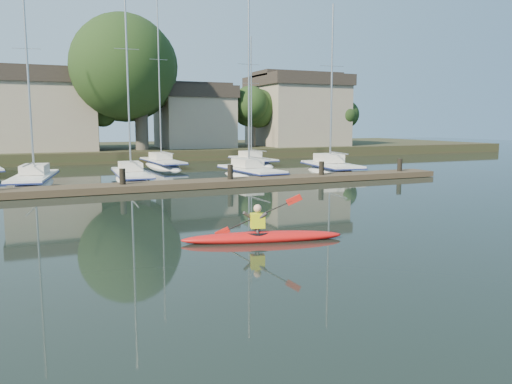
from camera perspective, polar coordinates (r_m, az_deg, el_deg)
name	(u,v)px	position (r m, az deg, el deg)	size (l,w,h in m)	color
ground	(302,246)	(14.70, 5.28, -6.22)	(160.00, 160.00, 0.00)	black
kayak	(262,235)	(15.24, 0.69, -4.92)	(4.99, 1.85, 1.59)	#B5160D
dock	(179,185)	(27.57, -8.80, 0.83)	(34.00, 2.00, 1.80)	#4D3E2C
sailboat_1	(34,188)	(31.58, -24.00, 0.42)	(3.26, 8.35, 13.30)	white
sailboat_2	(132,183)	(32.04, -14.02, 1.00)	(2.34, 8.39, 13.74)	white
sailboat_3	(250,180)	(33.07, -0.64, 1.41)	(2.60, 7.99, 12.69)	white
sailboat_4	(331,176)	(36.24, 8.56, 1.87)	(3.33, 7.96, 13.13)	white
sailboat_6	(162,169)	(41.45, -10.65, 2.64)	(2.39, 9.29, 14.64)	white
sailboat_7	(252,166)	(43.03, -0.42, 2.96)	(2.38, 7.50, 11.92)	white
shore	(128,126)	(53.45, -14.40, 7.35)	(90.00, 25.25, 12.75)	#27341A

